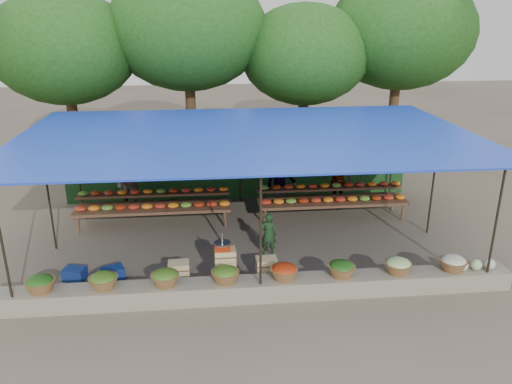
{
  "coord_description": "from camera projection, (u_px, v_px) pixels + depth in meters",
  "views": [
    {
      "loc": [
        -0.98,
        -11.65,
        5.54
      ],
      "look_at": [
        0.22,
        0.2,
        1.25
      ],
      "focal_mm": 35.0,
      "sensor_mm": 36.0,
      "label": 1
    }
  ],
  "objects": [
    {
      "name": "vendor_seated",
      "position": [
        268.0,
        234.0,
        11.91
      ],
      "size": [
        0.43,
        0.32,
        1.09
      ],
      "primitive_type": "imported",
      "rotation": [
        0.0,
        0.0,
        2.97
      ],
      "color": "#19391A",
      "rests_on": "ground"
    },
    {
      "name": "netting_backdrop",
      "position": [
        239.0,
        160.0,
        15.4
      ],
      "size": [
        10.6,
        0.06,
        2.5
      ],
      "primitive_type": "cube",
      "color": "#1B4E23",
      "rests_on": "ground"
    },
    {
      "name": "stone_curb",
      "position": [
        260.0,
        289.0,
        10.23
      ],
      "size": [
        10.6,
        0.55,
        0.4
      ],
      "primitive_type": "cube",
      "color": "gray",
      "rests_on": "ground"
    },
    {
      "name": "fruit_table_left",
      "position": [
        154.0,
        203.0,
        13.69
      ],
      "size": [
        4.21,
        0.95,
        0.93
      ],
      "color": "#4D2D1F",
      "rests_on": "ground"
    },
    {
      "name": "tree_row",
      "position": [
        247.0,
        39.0,
        17.02
      ],
      "size": [
        16.51,
        5.5,
        7.12
      ],
      "color": "#3A2A15",
      "rests_on": "ground"
    },
    {
      "name": "crate_counter",
      "position": [
        224.0,
        269.0,
        10.81
      ],
      "size": [
        2.36,
        0.35,
        0.77
      ],
      "color": "tan",
      "rests_on": "ground"
    },
    {
      "name": "blue_crate_back",
      "position": [
        113.0,
        273.0,
        10.95
      ],
      "size": [
        0.56,
        0.5,
        0.28
      ],
      "primitive_type": "cube",
      "rotation": [
        0.0,
        0.0,
        0.42
      ],
      "color": "navy",
      "rests_on": "ground"
    },
    {
      "name": "customer_right",
      "position": [
        337.0,
        180.0,
        14.83
      ],
      "size": [
        1.0,
        0.97,
        1.67
      ],
      "primitive_type": "imported",
      "rotation": [
        0.0,
        0.0,
        -0.74
      ],
      "color": "slate",
      "rests_on": "ground"
    },
    {
      "name": "fruit_table_right",
      "position": [
        332.0,
        197.0,
        14.17
      ],
      "size": [
        4.21,
        0.95,
        0.93
      ],
      "color": "#4D2D1F",
      "rests_on": "ground"
    },
    {
      "name": "stall_canopy",
      "position": [
        247.0,
        138.0,
        12.01
      ],
      "size": [
        10.8,
        6.6,
        2.82
      ],
      "color": "black",
      "rests_on": "ground"
    },
    {
      "name": "blue_crate_front",
      "position": [
        75.0,
        274.0,
        10.93
      ],
      "size": [
        0.53,
        0.44,
        0.28
      ],
      "primitive_type": "cube",
      "rotation": [
        0.0,
        0.0,
        -0.25
      ],
      "color": "navy",
      "rests_on": "ground"
    },
    {
      "name": "customer_left",
      "position": [
        129.0,
        181.0,
        14.46
      ],
      "size": [
        1.09,
        0.98,
        1.85
      ],
      "primitive_type": "imported",
      "rotation": [
        0.0,
        0.0,
        -0.37
      ],
      "color": "slate",
      "rests_on": "ground"
    },
    {
      "name": "weighing_scale",
      "position": [
        222.0,
        246.0,
        10.62
      ],
      "size": [
        0.36,
        0.36,
        0.38
      ],
      "color": "#AA290D",
      "rests_on": "crate_counter"
    },
    {
      "name": "ground",
      "position": [
        248.0,
        240.0,
        12.87
      ],
      "size": [
        60.0,
        60.0,
        0.0
      ],
      "primitive_type": "plane",
      "color": "brown",
      "rests_on": "ground"
    },
    {
      "name": "customer_mid",
      "position": [
        281.0,
        179.0,
        14.81
      ],
      "size": [
        1.33,
        1.19,
        1.78
      ],
      "primitive_type": "imported",
      "rotation": [
        0.0,
        0.0,
        0.59
      ],
      "color": "slate",
      "rests_on": "ground"
    },
    {
      "name": "produce_baskets",
      "position": [
        255.0,
        273.0,
        10.1
      ],
      "size": [
        8.98,
        0.58,
        0.34
      ],
      "color": "brown",
      "rests_on": "stone_curb"
    }
  ]
}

